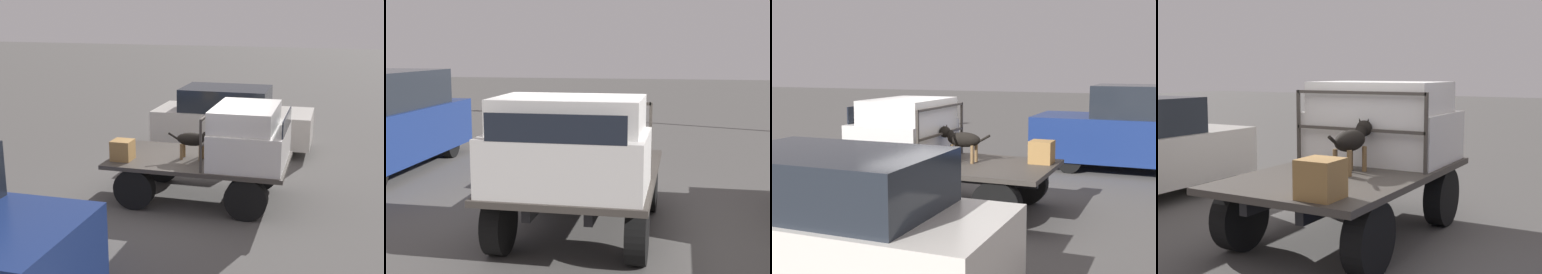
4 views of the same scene
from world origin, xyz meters
The scene contains 6 objects.
ground_plane centered at (0.00, 0.00, 0.00)m, with size 80.00×80.00×0.00m, color #514F4C.
flatbed_truck centered at (0.00, 0.00, 0.61)m, with size 3.50×2.03×0.86m.
truck_cab centered at (0.98, 0.00, 1.38)m, with size 1.38×1.91×1.11m.
truck_headboard centered at (0.25, 0.00, 1.51)m, with size 0.04×1.91×1.00m.
dog centered at (-0.06, -0.10, 1.26)m, with size 1.01×0.26×0.66m.
cargo_crate centered at (-1.45, -0.51, 1.05)m, with size 0.40×0.40×0.40m.
Camera 4 is at (-5.79, -3.29, 2.09)m, focal length 50.00 mm.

